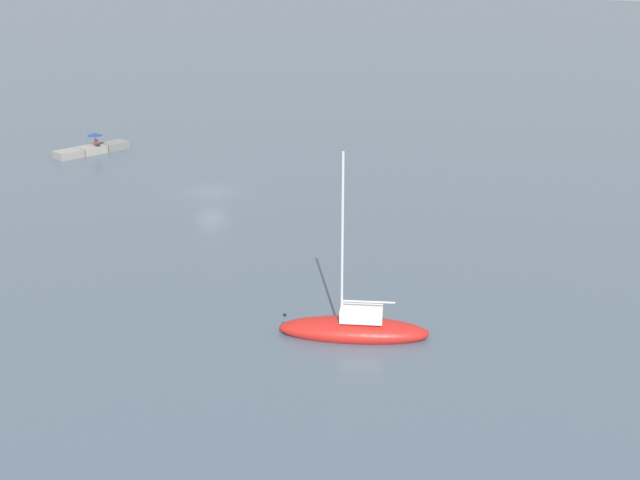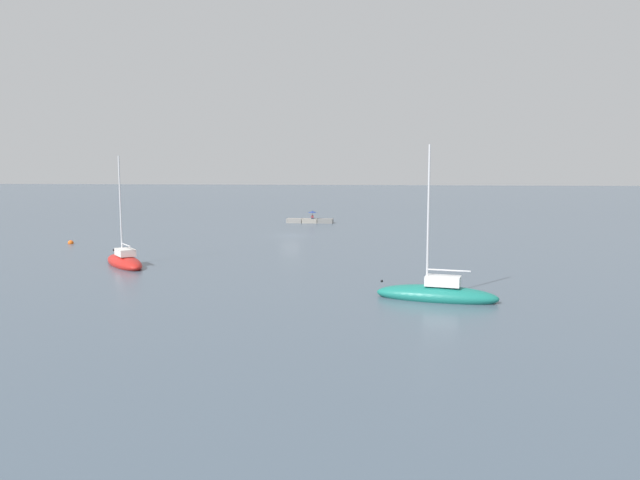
# 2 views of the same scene
# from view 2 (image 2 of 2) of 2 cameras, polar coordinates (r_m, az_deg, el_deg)

# --- Properties ---
(ground_plane) EXTENTS (500.00, 500.00, 0.00)m
(ground_plane) POSITION_cam_2_polar(r_m,az_deg,el_deg) (82.02, -2.76, 0.41)
(ground_plane) COLOR #475666
(seawall_pier) EXTENTS (7.63, 1.90, 0.71)m
(seawall_pier) POSITION_cam_2_polar(r_m,az_deg,el_deg) (100.93, -0.95, 1.80)
(seawall_pier) COLOR slate
(seawall_pier) RESTS_ON ground_plane
(person_seated_maroon_left) EXTENTS (0.43, 0.63, 0.73)m
(person_seated_maroon_left) POSITION_cam_2_polar(r_m,az_deg,el_deg) (100.60, -0.71, 2.13)
(person_seated_maroon_left) COLOR #1E2333
(person_seated_maroon_left) RESTS_ON seawall_pier
(umbrella_open_navy) EXTENTS (1.48, 1.48, 1.31)m
(umbrella_open_navy) POSITION_cam_2_polar(r_m,az_deg,el_deg) (100.73, -0.71, 2.64)
(umbrella_open_navy) COLOR black
(umbrella_open_navy) RESTS_ON seawall_pier
(sailboat_red_near) EXTENTS (6.90, 7.67, 10.50)m
(sailboat_red_near) POSITION_cam_2_polar(r_m,az_deg,el_deg) (59.51, -17.72, -1.91)
(sailboat_red_near) COLOR red
(sailboat_red_near) RESTS_ON ground_plane
(sailboat_teal_mid) EXTENTS (8.63, 4.01, 10.96)m
(sailboat_teal_mid) POSITION_cam_2_polar(r_m,az_deg,el_deg) (42.86, 10.80, -4.94)
(sailboat_teal_mid) COLOR #197266
(sailboat_teal_mid) RESTS_ON ground_plane
(mooring_buoy_near) EXTENTS (0.65, 0.65, 0.65)m
(mooring_buoy_near) POSITION_cam_2_polar(r_m,az_deg,el_deg) (78.79, -22.15, -0.25)
(mooring_buoy_near) COLOR #EA5914
(mooring_buoy_near) RESTS_ON ground_plane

